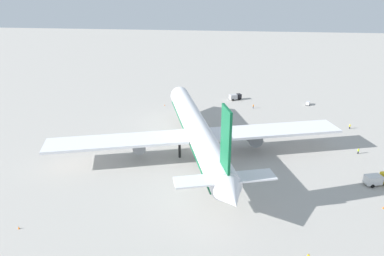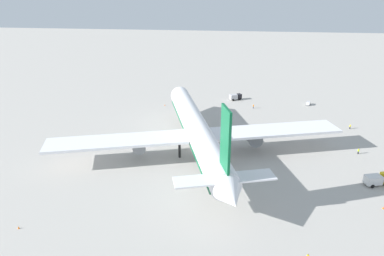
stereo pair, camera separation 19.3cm
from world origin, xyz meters
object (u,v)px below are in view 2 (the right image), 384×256
object	(u,v)px
ground_worker_0	(350,127)
traffic_cone_1	(383,208)
service_van	(324,127)
ground_worker_3	(253,106)
traffic_cone_3	(19,227)
ground_worker_2	(358,151)
service_truck_2	(378,179)
baggage_cart_0	(308,103)
airliner	(197,130)
service_truck_0	(235,97)
traffic_cone_0	(165,105)

from	to	relation	value
ground_worker_0	traffic_cone_1	world-z (taller)	ground_worker_0
service_van	ground_worker_3	size ratio (longest dim) A/B	2.96
service_van	ground_worker_3	distance (m)	30.04
traffic_cone_1	traffic_cone_3	xyz separation A→B (m)	(-16.32, 73.80, 0.00)
traffic_cone_3	ground_worker_2	bearing A→B (deg)	-60.29
service_truck_2	traffic_cone_3	world-z (taller)	service_truck_2
ground_worker_3	baggage_cart_0	bearing A→B (deg)	-71.89
ground_worker_2	traffic_cone_3	bearing A→B (deg)	119.71
airliner	traffic_cone_1	bearing A→B (deg)	-117.43
airliner	traffic_cone_3	bearing A→B (deg)	141.17
service_truck_0	traffic_cone_3	distance (m)	99.99
service_van	ground_worker_3	bearing A→B (deg)	48.96
service_truck_2	ground_worker_0	bearing A→B (deg)	-5.83
service_truck_2	traffic_cone_3	distance (m)	80.47
service_truck_2	ground_worker_3	xyz separation A→B (m)	(54.22, 27.67, -0.65)
ground_worker_3	service_truck_2	bearing A→B (deg)	-152.96
airliner	ground_worker_3	xyz separation A→B (m)	(42.33, -17.25, -6.16)
service_van	traffic_cone_1	distance (m)	44.92
baggage_cart_0	ground_worker_0	distance (m)	26.42
service_truck_0	traffic_cone_0	distance (m)	30.16
service_van	service_truck_0	bearing A→B (deg)	44.83
airliner	service_truck_0	bearing A→B (deg)	-10.81
traffic_cone_1	traffic_cone_3	size ratio (longest dim) A/B	1.00
service_truck_0	airliner	bearing A→B (deg)	169.19
ground_worker_3	airliner	bearing A→B (deg)	157.84
service_van	ground_worker_0	bearing A→B (deg)	-75.70
service_truck_0	ground_worker_3	size ratio (longest dim) A/B	3.21
traffic_cone_1	baggage_cart_0	bearing A→B (deg)	2.81
ground_worker_3	traffic_cone_1	xyz separation A→B (m)	(-64.54, -25.55, -0.57)
traffic_cone_0	traffic_cone_1	size ratio (longest dim) A/B	1.00
service_truck_2	traffic_cone_0	distance (m)	82.21
baggage_cart_0	traffic_cone_0	size ratio (longest dim) A/B	6.21
airliner	service_truck_2	world-z (taller)	airliner
ground_worker_2	service_van	bearing A→B (deg)	18.10
service_truck_2	traffic_cone_1	size ratio (longest dim) A/B	11.98
traffic_cone_1	airliner	bearing A→B (deg)	62.57
airliner	ground_worker_0	world-z (taller)	airliner
service_truck_2	baggage_cart_0	distance (m)	61.69
ground_worker_0	airliner	bearing A→B (deg)	117.04
service_van	ground_worker_2	distance (m)	18.33
service_truck_2	ground_worker_0	size ratio (longest dim) A/B	4.07
traffic_cone_1	traffic_cone_3	bearing A→B (deg)	102.47
baggage_cart_0	traffic_cone_3	distance (m)	112.66
baggage_cart_0	traffic_cone_3	bearing A→B (deg)	141.41
ground_worker_0	traffic_cone_3	xyz separation A→B (m)	(-63.37, 79.68, -0.54)
ground_worker_2	ground_worker_0	bearing A→B (deg)	-8.88
service_van	ground_worker_2	world-z (taller)	service_van
service_truck_2	ground_worker_2	distance (m)	17.11
service_van	ground_worker_2	bearing A→B (deg)	-161.90
airliner	service_truck_0	world-z (taller)	airliner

